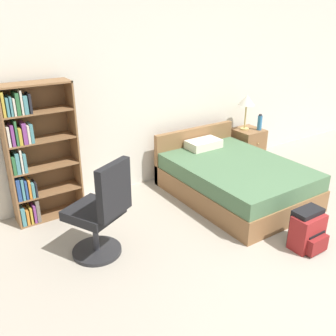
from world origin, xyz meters
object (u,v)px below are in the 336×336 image
(office_chair, at_px, (101,213))
(water_bottle, at_px, (260,123))
(nightstand, at_px, (247,147))
(backpack_red, at_px, (308,233))
(bed, at_px, (232,178))
(backpack_black, at_px, (306,229))
(table_lamp, at_px, (247,101))
(bookshelf, at_px, (34,154))

(office_chair, distance_m, water_bottle, 3.31)
(nightstand, height_order, backpack_red, nightstand)
(bed, xyz_separation_m, backpack_black, (-0.16, -1.34, -0.05))
(table_lamp, bearing_deg, nightstand, -39.52)
(bookshelf, distance_m, bed, 2.57)
(water_bottle, xyz_separation_m, backpack_red, (-1.30, -2.01, -0.53))
(table_lamp, distance_m, backpack_red, 2.58)
(bookshelf, height_order, nightstand, bookshelf)
(table_lamp, bearing_deg, bookshelf, 178.86)
(bookshelf, height_order, office_chair, bookshelf)
(office_chair, height_order, backpack_red, office_chair)
(backpack_black, bearing_deg, table_lamp, 62.46)
(table_lamp, bearing_deg, office_chair, -160.32)
(bed, distance_m, water_bottle, 1.36)
(backpack_red, bearing_deg, bookshelf, 134.44)
(water_bottle, distance_m, backpack_red, 2.44)
(office_chair, relative_size, nightstand, 1.83)
(bookshelf, relative_size, backpack_black, 3.76)
(bookshelf, xyz_separation_m, bed, (2.36, -0.84, -0.58))
(table_lamp, height_order, water_bottle, table_lamp)
(bookshelf, relative_size, table_lamp, 2.95)
(bed, xyz_separation_m, table_lamp, (0.95, 0.78, 0.79))
(bookshelf, height_order, table_lamp, bookshelf)
(backpack_red, bearing_deg, bed, 82.73)
(bed, distance_m, nightstand, 1.24)
(table_lamp, bearing_deg, backpack_black, -117.54)
(table_lamp, distance_m, water_bottle, 0.41)
(water_bottle, bearing_deg, nightstand, 137.55)
(nightstand, bearing_deg, table_lamp, 140.48)
(office_chair, height_order, backpack_black, office_chair)
(table_lamp, height_order, backpack_black, table_lamp)
(bed, height_order, backpack_red, bed)
(office_chair, xyz_separation_m, table_lamp, (3.00, 1.07, 0.55))
(office_chair, relative_size, water_bottle, 4.17)
(water_bottle, bearing_deg, backpack_red, -122.87)
(nightstand, distance_m, water_bottle, 0.45)
(nightstand, bearing_deg, backpack_red, -119.02)
(bed, height_order, office_chair, office_chair)
(bookshelf, distance_m, office_chair, 1.23)
(office_chair, bearing_deg, backpack_red, -30.07)
(bookshelf, relative_size, bed, 0.86)
(nightstand, xyz_separation_m, backpack_black, (-1.16, -2.08, -0.09))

